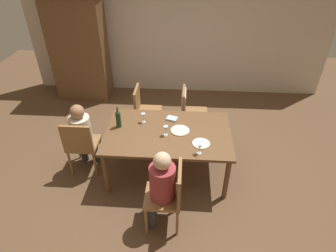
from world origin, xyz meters
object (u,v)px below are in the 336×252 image
(chair_far_left, at_px, (144,108))
(dinner_plate_host, at_px, (180,130))
(wine_bottle_tall_green, at_px, (118,119))
(dining_table, at_px, (168,136))
(handbag, at_px, (213,131))
(person_woman_host, at_px, (160,185))
(chair_near, at_px, (170,193))
(chair_far_right, at_px, (188,107))
(armoire_cabinet, at_px, (79,48))
(dinner_plate_guest_left, at_px, (201,143))
(person_man_bearded, at_px, (82,132))
(chair_left_end, at_px, (81,143))
(wine_glass_centre, at_px, (166,129))
(wine_glass_near_right, at_px, (200,147))
(wine_glass_near_left, at_px, (143,116))

(chair_far_left, height_order, dinner_plate_host, chair_far_left)
(wine_bottle_tall_green, bearing_deg, dining_table, -6.47)
(dining_table, relative_size, handbag, 6.43)
(dinner_plate_host, bearing_deg, person_woman_host, -101.26)
(chair_near, bearing_deg, chair_far_right, -5.82)
(armoire_cabinet, bearing_deg, handbag, -26.44)
(dining_table, xyz_separation_m, chair_near, (0.09, -0.95, -0.14))
(armoire_cabinet, xyz_separation_m, dinner_plate_guest_left, (2.47, -2.57, -0.35))
(person_woman_host, distance_m, handbag, 2.13)
(person_man_bearded, bearing_deg, chair_far_left, 49.63)
(chair_left_end, height_order, wine_glass_centre, chair_left_end)
(chair_far_right, distance_m, wine_glass_centre, 1.11)
(person_woman_host, xyz_separation_m, wine_glass_near_right, (0.46, 0.51, 0.19))
(person_woman_host, xyz_separation_m, wine_bottle_tall_green, (-0.70, 1.03, 0.23))
(dinner_plate_host, bearing_deg, wine_glass_near_left, 161.04)
(chair_far_left, xyz_separation_m, wine_glass_near_left, (0.11, -0.73, 0.32))
(wine_glass_centre, distance_m, dinner_plate_guest_left, 0.53)
(armoire_cabinet, distance_m, wine_bottle_tall_green, 2.59)
(chair_left_end, xyz_separation_m, handbag, (2.04, 1.04, -0.42))
(chair_left_end, bearing_deg, dinner_plate_host, 4.75)
(wine_glass_near_right, bearing_deg, wine_glass_centre, 141.56)
(chair_far_right, bearing_deg, person_woman_host, -9.16)
(person_man_bearded, height_order, handbag, person_man_bearded)
(dining_table, bearing_deg, dinner_plate_guest_left, -28.07)
(handbag, bearing_deg, wine_glass_near_left, -147.34)
(chair_far_left, distance_m, wine_bottle_tall_green, 0.97)
(chair_far_right, bearing_deg, armoire_cabinet, -120.98)
(wine_glass_near_right, distance_m, dinner_plate_host, 0.56)
(chair_far_left, relative_size, person_woman_host, 0.80)
(chair_left_end, relative_size, handbag, 3.29)
(wine_bottle_tall_green, bearing_deg, armoire_cabinet, 119.63)
(armoire_cabinet, distance_m, wine_glass_near_left, 2.66)
(chair_far_right, distance_m, dinner_plate_guest_left, 1.22)
(chair_left_end, xyz_separation_m, dinner_plate_host, (1.45, 0.12, 0.22))
(armoire_cabinet, relative_size, wine_glass_near_left, 14.63)
(wine_bottle_tall_green, xyz_separation_m, wine_glass_near_right, (1.16, -0.53, -0.03))
(chair_far_left, relative_size, wine_glass_near_left, 6.17)
(person_man_bearded, height_order, dinner_plate_host, person_man_bearded)
(chair_far_left, xyz_separation_m, chair_far_right, (0.77, -0.00, 0.06))
(chair_near, height_order, person_woman_host, person_woman_host)
(chair_near, xyz_separation_m, person_man_bearded, (-1.37, 0.98, 0.12))
(person_woman_host, height_order, dinner_plate_host, person_woman_host)
(wine_glass_near_right, distance_m, dinner_plate_guest_left, 0.22)
(armoire_cabinet, bearing_deg, person_man_bearded, -72.59)
(wine_glass_near_right, bearing_deg, dinner_plate_host, 119.11)
(chair_near, relative_size, handbag, 3.29)
(dining_table, bearing_deg, person_woman_host, -91.56)
(dinner_plate_guest_left, xyz_separation_m, handbag, (0.29, 1.20, -0.64))
(dining_table, bearing_deg, chair_left_end, -176.11)
(chair_far_left, relative_size, person_man_bearded, 0.81)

